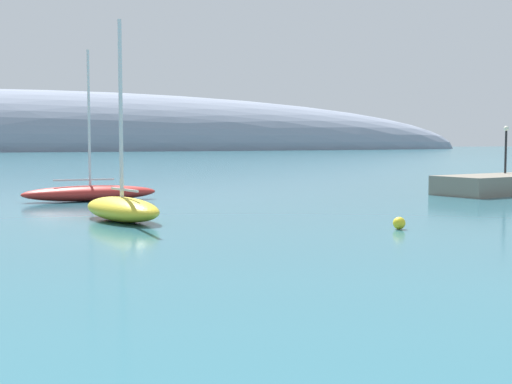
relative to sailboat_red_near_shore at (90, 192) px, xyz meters
name	(u,v)px	position (x,y,z in m)	size (l,w,h in m)	color
distant_ridge	(27,151)	(10.12, 205.41, -0.53)	(345.19, 57.86, 40.72)	gray
sailboat_red_near_shore	(90,192)	(0.00, 0.00, 0.00)	(8.11, 2.14, 9.04)	red
sailboat_yellow_outer_mooring	(122,207)	(-0.29, -11.29, 0.10)	(3.62, 6.12, 9.04)	yellow
mooring_buoy_yellow	(399,223)	(9.74, -18.49, -0.27)	(0.52, 0.52, 0.52)	yellow
harbor_lamp_post	(506,143)	(28.83, -2.99, 2.91)	(0.36, 0.36, 3.38)	black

